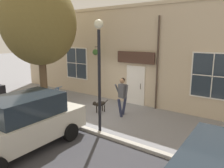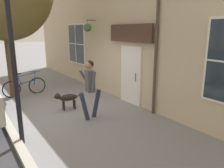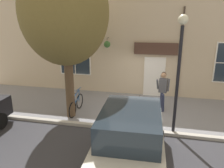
# 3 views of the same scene
# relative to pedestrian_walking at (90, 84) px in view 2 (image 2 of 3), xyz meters

# --- Properties ---
(ground_plane) EXTENTS (90.00, 90.00, 0.00)m
(ground_plane) POSITION_rel_pedestrian_walking_xyz_m (0.23, -1.13, -1.10)
(ground_plane) COLOR gray
(storefront_facade) EXTENTS (0.95, 18.00, 5.26)m
(storefront_facade) POSITION_rel_pedestrian_walking_xyz_m (-2.11, -1.11, 1.53)
(storefront_facade) COLOR #C6B293
(storefront_facade) RESTS_ON ground_plane
(pedestrian_walking) EXTENTS (0.78, 0.61, 1.80)m
(pedestrian_walking) POSITION_rel_pedestrian_walking_xyz_m (0.00, 0.00, 0.00)
(pedestrian_walking) COLOR #282D47
(pedestrian_walking) RESTS_ON ground_plane
(dog_on_leash) EXTENTS (1.02, 0.35, 0.64)m
(dog_on_leash) POSITION_rel_pedestrian_walking_xyz_m (0.29, -1.12, -0.68)
(dog_on_leash) COLOR black
(dog_on_leash) RESTS_ON ground_plane
(leaning_bicycle) EXTENTS (1.74, 0.15, 1.00)m
(leaning_bicycle) POSITION_rel_pedestrian_walking_xyz_m (1.04, -3.72, -0.72)
(leaning_bicycle) COLOR black
(leaning_bicycle) RESTS_ON ground_plane
(street_lamp) EXTENTS (0.32, 0.32, 4.17)m
(street_lamp) POSITION_rel_pedestrian_walking_xyz_m (2.11, 0.41, 1.69)
(street_lamp) COLOR black
(street_lamp) RESTS_ON ground_plane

